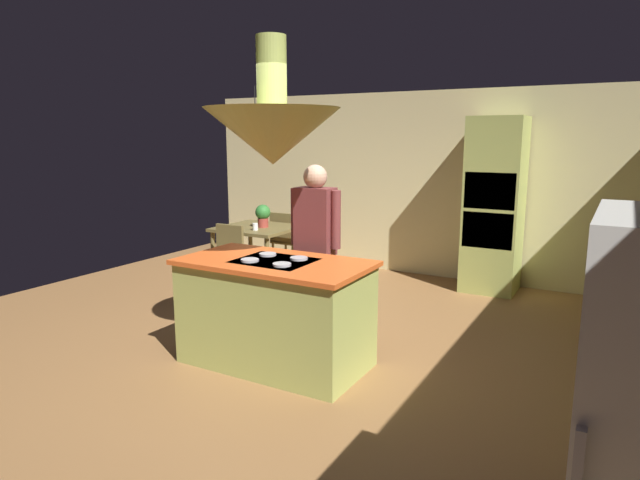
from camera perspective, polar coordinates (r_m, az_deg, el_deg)
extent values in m
plane|color=olive|center=(5.01, -3.32, -11.96)|extent=(8.16, 8.16, 0.00)
cube|color=beige|center=(7.78, 10.53, 5.75)|extent=(6.80, 0.10, 2.55)
cube|color=#A8B259|center=(4.70, -4.71, -7.84)|extent=(1.55, 0.81, 0.88)
cube|color=#E05B23|center=(4.58, -4.80, -2.40)|extent=(1.61, 0.87, 0.04)
cube|color=black|center=(4.57, -4.80, -2.21)|extent=(0.64, 0.52, 0.01)
cylinder|color=#B2B2B7|center=(4.56, -7.39, -2.12)|extent=(0.15, 0.15, 0.02)
cylinder|color=#B2B2B7|center=(4.38, -4.02, -2.59)|extent=(0.15, 0.15, 0.02)
cylinder|color=#B2B2B7|center=(4.76, -5.52, -1.51)|extent=(0.15, 0.15, 0.02)
cylinder|color=#B2B2B7|center=(4.59, -2.24, -1.94)|extent=(0.15, 0.15, 0.02)
cube|color=#A8B259|center=(7.12, 17.81, 3.46)|extent=(0.66, 0.62, 2.18)
cube|color=black|center=(6.82, 17.41, 4.95)|extent=(0.60, 0.04, 0.44)
cube|color=black|center=(6.88, 17.18, 0.97)|extent=(0.60, 0.04, 0.44)
cube|color=brown|center=(7.25, -6.57, 1.24)|extent=(0.98, 0.93, 0.04)
cylinder|color=brown|center=(7.27, -11.13, -1.92)|extent=(0.06, 0.06, 0.72)
cylinder|color=brown|center=(6.76, -5.57, -2.74)|extent=(0.06, 0.06, 0.72)
cylinder|color=brown|center=(7.89, -7.31, -0.80)|extent=(0.06, 0.06, 0.72)
cylinder|color=brown|center=(7.42, -1.97, -1.47)|extent=(0.06, 0.06, 0.72)
cylinder|color=tan|center=(5.33, -1.33, -5.80)|extent=(0.14, 0.14, 0.83)
cylinder|color=tan|center=(5.24, 0.37, -6.08)|extent=(0.14, 0.14, 0.83)
cube|color=brown|center=(5.12, -0.50, 1.97)|extent=(0.36, 0.22, 0.64)
cylinder|color=brown|center=(5.23, -2.59, 2.49)|extent=(0.09, 0.09, 0.54)
cylinder|color=brown|center=(5.01, 1.68, 2.14)|extent=(0.09, 0.09, 0.54)
sphere|color=tan|center=(5.07, -0.50, 6.67)|extent=(0.22, 0.22, 0.22)
cone|color=#A8B259|center=(4.46, -5.01, 10.80)|extent=(1.10, 1.10, 0.45)
cylinder|color=#A8B259|center=(4.48, -5.12, 17.21)|extent=(0.24, 0.24, 0.55)
cone|color=#E0B266|center=(7.15, -6.76, 10.12)|extent=(0.32, 0.32, 0.22)
cylinder|color=black|center=(7.16, -6.84, 13.40)|extent=(0.01, 0.01, 0.60)
cube|color=brown|center=(6.72, -10.35, -2.25)|extent=(0.40, 0.40, 0.04)
cube|color=brown|center=(6.81, -9.45, -0.15)|extent=(0.40, 0.04, 0.42)
cylinder|color=brown|center=(6.76, -12.32, -4.22)|extent=(0.04, 0.04, 0.43)
cylinder|color=brown|center=(6.54, -10.09, -4.63)|extent=(0.04, 0.04, 0.43)
cylinder|color=brown|center=(7.00, -10.48, -3.61)|extent=(0.04, 0.04, 0.43)
cylinder|color=brown|center=(6.80, -8.27, -3.99)|extent=(0.04, 0.04, 0.43)
cube|color=brown|center=(7.93, -3.27, -0.09)|extent=(0.40, 0.40, 0.04)
cube|color=brown|center=(7.74, -4.01, 1.29)|extent=(0.40, 0.04, 0.42)
cylinder|color=brown|center=(8.03, -1.57, -1.58)|extent=(0.04, 0.04, 0.43)
cylinder|color=brown|center=(8.20, -3.61, -1.33)|extent=(0.04, 0.04, 0.43)
cylinder|color=brown|center=(7.74, -2.87, -2.05)|extent=(0.04, 0.04, 0.43)
cylinder|color=brown|center=(7.93, -4.95, -1.78)|extent=(0.04, 0.04, 0.43)
cylinder|color=#99382D|center=(7.20, -6.01, 1.82)|extent=(0.14, 0.14, 0.12)
sphere|color=#2D722D|center=(7.18, -6.03, 2.93)|extent=(0.20, 0.20, 0.20)
cylinder|color=white|center=(6.98, -6.82, 1.40)|extent=(0.07, 0.07, 0.09)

